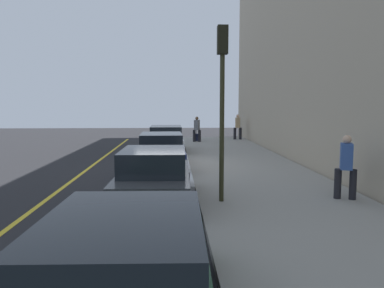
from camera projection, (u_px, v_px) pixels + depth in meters
The scene contains 13 objects.
ground_plane at pixel (166, 169), 15.64m from camera, with size 56.00×56.00×0.00m, color black.
sidewalk at pixel (246, 167), 15.78m from camera, with size 28.00×4.60×0.15m, color gray.
lane_stripe_centre at pixel (86, 170), 15.49m from camera, with size 28.00×0.14×0.01m, color gold.
snow_bank_curb at pixel (183, 168), 15.24m from camera, with size 7.78×0.56×0.22m, color white.
parked_car_green at pixel (126, 281), 4.11m from camera, with size 4.49×1.97×1.51m.
parked_car_charcoal at pixel (154, 178), 9.92m from camera, with size 4.20×1.96×1.51m.
parked_car_navy at pixel (161, 152), 15.27m from camera, with size 4.20×1.98×1.51m.
parked_car_silver at pixel (166, 140), 20.44m from camera, with size 4.49×1.93×1.51m.
pedestrian_blue_coat at pixel (346, 165), 10.07m from camera, with size 0.53×0.54×1.70m.
pedestrian_tan_coat at pixel (238, 126), 27.41m from camera, with size 0.50×0.59×1.79m.
pedestrian_grey_coat at pixel (197, 128), 25.70m from camera, with size 0.52×0.54×1.69m.
traffic_light_pole at pixel (222, 84), 9.64m from camera, with size 0.35×0.26×4.44m.
rolling_suitcase at pixel (197, 137), 26.30m from camera, with size 0.34×0.22×0.85m.
Camera 1 is at (-15.48, -0.38, 2.64)m, focal length 35.84 mm.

